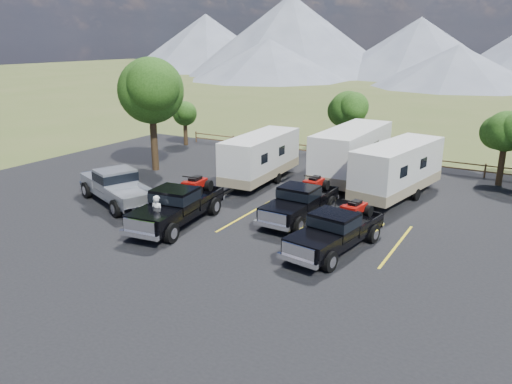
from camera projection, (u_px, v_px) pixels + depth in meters
The scene contains 18 objects.
ground at pixel (237, 250), 22.07m from camera, with size 320.00×320.00×0.00m, color #4A5B26.
asphalt_lot at pixel (270, 229), 24.55m from camera, with size 44.00×34.00×0.04m, color black.
stall_lines at pixel (279, 222), 25.37m from camera, with size 12.12×5.50×0.01m.
tree_big_nw at pixel (151, 91), 33.90m from camera, with size 5.54×5.18×7.84m.
tree_ne_a at pixel (506, 131), 30.82m from camera, with size 3.11×2.92×4.76m.
tree_north at pixel (348, 110), 37.64m from camera, with size 3.46×3.24×5.25m.
tree_nw_small at pixel (185, 114), 43.00m from camera, with size 2.59×2.43×3.85m.
rail_fence at pixel (396, 159), 36.23m from camera, with size 36.12×0.12×1.00m.
mountain_range at pixel (461, 44), 111.03m from camera, with size 209.00×71.00×20.00m.
rig_left at pixel (178, 204), 24.83m from camera, with size 2.83×6.63×2.15m.
rig_center at pixel (301, 200), 25.68m from camera, with size 2.24×5.99×1.98m.
rig_right at pixel (336, 230), 21.77m from camera, with size 2.80×6.16×1.98m.
trailer_left at pixel (261, 158), 31.95m from camera, with size 2.65×8.94×3.10m.
trailer_center at pixel (352, 154), 31.97m from camera, with size 2.74×10.08×3.51m.
trailer_right at pixel (398, 170), 28.78m from camera, with size 3.69×9.29×3.21m.
pickup_silver at pixel (117, 186), 27.91m from camera, with size 6.85×4.38×1.96m.
person_a at pixel (158, 214), 23.74m from camera, with size 0.68×0.45×1.87m, color silver.
person_b at pixel (152, 211), 24.52m from camera, with size 0.81×0.63×1.66m, color slate.
Camera 1 is at (10.92, -17.17, 8.98)m, focal length 35.00 mm.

